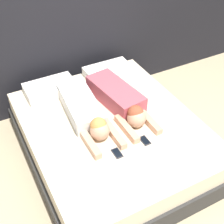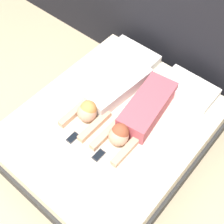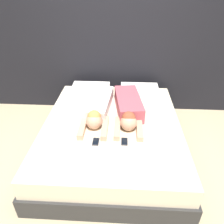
% 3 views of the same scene
% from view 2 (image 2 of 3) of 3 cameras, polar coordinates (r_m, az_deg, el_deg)
% --- Properties ---
extents(ground_plane, '(12.00, 12.00, 0.00)m').
position_cam_2_polar(ground_plane, '(3.59, -0.00, -5.93)').
color(ground_plane, tan).
extents(bed, '(1.78, 2.12, 0.48)m').
position_cam_2_polar(bed, '(3.39, -0.00, -3.92)').
color(bed, '#2D2D2D').
rests_on(bed, ground_plane).
extents(pillow_head_left, '(0.59, 0.35, 0.11)m').
position_cam_2_polar(pillow_head_left, '(3.72, 3.75, 10.15)').
color(pillow_head_left, white).
rests_on(pillow_head_left, bed).
extents(pillow_head_right, '(0.59, 0.35, 0.11)m').
position_cam_2_polar(pillow_head_right, '(3.47, 13.86, 4.14)').
color(pillow_head_right, white).
rests_on(pillow_head_right, bed).
extents(person_left, '(0.38, 1.14, 0.23)m').
position_cam_2_polar(person_left, '(3.29, -0.54, 3.38)').
color(person_left, silver).
rests_on(person_left, bed).
extents(person_right, '(0.41, 1.09, 0.23)m').
position_cam_2_polar(person_right, '(3.12, 5.16, -0.38)').
color(person_right, '#B24C59').
rests_on(person_right, bed).
extents(cell_phone_left, '(0.07, 0.13, 0.01)m').
position_cam_2_polar(cell_phone_left, '(3.09, -7.18, -4.67)').
color(cell_phone_left, '#2D2D33').
rests_on(cell_phone_left, bed).
extents(cell_phone_right, '(0.07, 0.13, 0.01)m').
position_cam_2_polar(cell_phone_right, '(2.97, -2.46, -7.89)').
color(cell_phone_right, '#2D2D33').
rests_on(cell_phone_right, bed).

